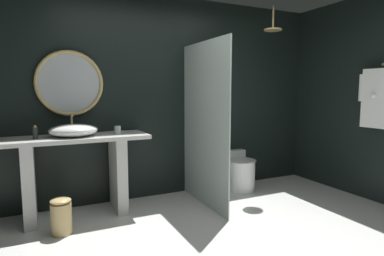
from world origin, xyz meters
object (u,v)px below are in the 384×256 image
soap_dispenser (35,133)px  toilet (238,171)px  tumbler_cup (118,130)px  round_wall_mirror (70,83)px  rain_shower_head (273,28)px  hanging_bathrobe (377,96)px  waste_bin (61,216)px  vessel_sink (73,130)px

soap_dispenser → toilet: bearing=2.0°
tumbler_cup → round_wall_mirror: 0.75m
rain_shower_head → hanging_bathrobe: rain_shower_head is taller
tumbler_cup → soap_dispenser: bearing=-176.4°
tumbler_cup → waste_bin: 1.10m
vessel_sink → hanging_bathrobe: size_ratio=0.65×
vessel_sink → toilet: vessel_sink is taller
hanging_bathrobe → vessel_sink: bearing=161.7°
tumbler_cup → round_wall_mirror: round_wall_mirror is taller
soap_dispenser → toilet: size_ratio=0.23×
vessel_sink → rain_shower_head: 2.83m
hanging_bathrobe → round_wall_mirror: bearing=157.5°
hanging_bathrobe → rain_shower_head: bearing=130.7°
tumbler_cup → soap_dispenser: (-0.86, -0.05, 0.02)m
vessel_sink → soap_dispenser: size_ratio=3.60×
vessel_sink → waste_bin: (-0.18, -0.40, -0.78)m
toilet → round_wall_mirror: bearing=174.8°
toilet → waste_bin: (-2.36, -0.48, -0.08)m
waste_bin → round_wall_mirror: bearing=74.5°
tumbler_cup → toilet: size_ratio=0.15×
hanging_bathrobe → waste_bin: (-3.55, 0.71, -1.14)m
rain_shower_head → hanging_bathrobe: (0.82, -0.96, -0.89)m
tumbler_cup → soap_dispenser: soap_dispenser is taller
rain_shower_head → vessel_sink: bearing=176.5°
soap_dispenser → toilet: soap_dispenser is taller
soap_dispenser → round_wall_mirror: (0.38, 0.29, 0.52)m
rain_shower_head → waste_bin: size_ratio=0.86×
soap_dispenser → rain_shower_head: size_ratio=0.45×
tumbler_cup → rain_shower_head: size_ratio=0.29×
waste_bin → rain_shower_head: bearing=5.1°
vessel_sink → waste_bin: vessel_sink is taller
soap_dispenser → waste_bin: size_ratio=0.39×
tumbler_cup → round_wall_mirror: size_ratio=0.12×
soap_dispenser → tumbler_cup: bearing=3.6°
toilet → waste_bin: size_ratio=1.66×
soap_dispenser → hanging_bathrobe: 3.91m
round_wall_mirror → hanging_bathrobe: size_ratio=0.96×
vessel_sink → soap_dispenser: vessel_sink is taller
hanging_bathrobe → tumbler_cup: bearing=158.1°
round_wall_mirror → toilet: 2.50m
round_wall_mirror → toilet: size_ratio=1.23×
vessel_sink → tumbler_cup: (0.49, 0.04, -0.02)m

